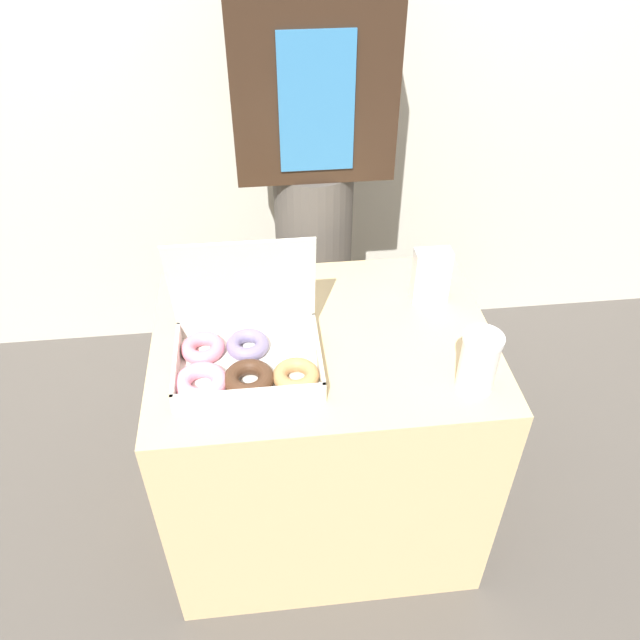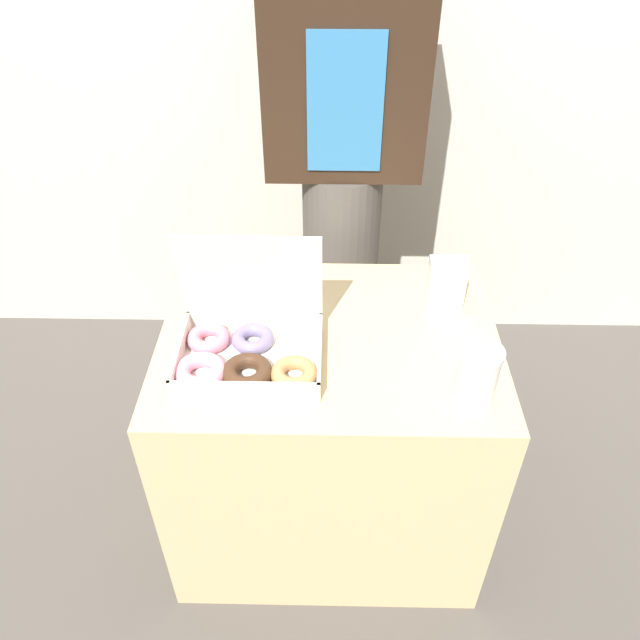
% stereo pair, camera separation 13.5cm
% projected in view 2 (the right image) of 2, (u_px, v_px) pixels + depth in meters
% --- Properties ---
extents(ground_plane, '(14.00, 14.00, 0.00)m').
position_uv_depth(ground_plane, '(326.00, 509.00, 1.95)').
color(ground_plane, '#4C4742').
extents(table, '(0.82, 0.62, 0.72)m').
position_uv_depth(table, '(326.00, 434.00, 1.73)').
color(table, tan).
rests_on(table, ground_plane).
extents(donut_box, '(0.34, 0.26, 0.29)m').
position_uv_depth(donut_box, '(241.00, 348.00, 1.40)').
color(donut_box, silver).
rests_on(donut_box, table).
extents(coffee_cup, '(0.09, 0.09, 0.14)m').
position_uv_depth(coffee_cup, '(476.00, 376.00, 1.29)').
color(coffee_cup, silver).
rests_on(coffee_cup, table).
extents(napkin_holder, '(0.09, 0.05, 0.15)m').
position_uv_depth(napkin_holder, '(444.00, 284.00, 1.54)').
color(napkin_holder, silver).
rests_on(napkin_holder, table).
extents(person_customer, '(0.44, 0.24, 1.67)m').
position_uv_depth(person_customer, '(342.00, 166.00, 1.81)').
color(person_customer, '#4C4742').
rests_on(person_customer, ground_plane).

